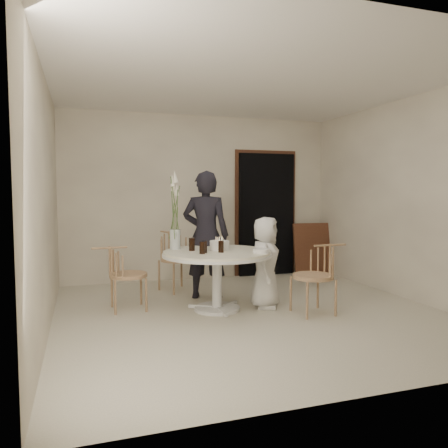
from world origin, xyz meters
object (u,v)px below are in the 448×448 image
object	(u,v)px
girl	(206,235)
boy	(265,262)
chair_left	(119,269)
flower_vase	(175,219)
chair_far	(173,252)
table	(217,260)
chair_right	(322,268)
birthday_cake	(219,245)

from	to	relation	value
girl	boy	size ratio (longest dim) A/B	1.52
chair_left	flower_vase	size ratio (longest dim) A/B	0.80
chair_far	chair_left	bearing A→B (deg)	-153.48
table	chair_far	bearing A→B (deg)	102.02
chair_left	chair_right	bearing A→B (deg)	-112.73
chair_far	flower_vase	xyz separation A→B (m)	(-0.17, -0.98, 0.56)
chair_far	girl	xyz separation A→B (m)	(0.32, -0.66, 0.31)
girl	flower_vase	world-z (taller)	girl
table	flower_vase	world-z (taller)	flower_vase
boy	birthday_cake	world-z (taller)	boy
chair_left	table	bearing A→B (deg)	-109.57
birthday_cake	girl	bearing A→B (deg)	91.12
table	birthday_cake	world-z (taller)	birthday_cake
chair_right	chair_left	bearing A→B (deg)	-112.55
boy	chair_right	bearing A→B (deg)	-99.35
chair_right	boy	world-z (taller)	boy
birthday_cake	flower_vase	size ratio (longest dim) A/B	0.24
chair_left	birthday_cake	world-z (taller)	birthday_cake
chair_right	chair_left	size ratio (longest dim) A/B	1.04
boy	girl	bearing A→B (deg)	68.06
chair_left	boy	size ratio (longest dim) A/B	0.70
chair_far	birthday_cake	distance (m)	1.30
table	chair_right	xyz separation A→B (m)	(1.15, -0.50, -0.08)
girl	chair_far	bearing A→B (deg)	-39.48
birthday_cake	table	bearing A→B (deg)	-129.31
flower_vase	chair_right	bearing A→B (deg)	-27.05
chair_right	flower_vase	bearing A→B (deg)	-119.12
birthday_cake	chair_left	bearing A→B (deg)	166.25
chair_right	birthday_cake	xyz separation A→B (m)	(-1.10, 0.56, 0.25)
boy	table	bearing A→B (deg)	112.95
boy	flower_vase	distance (m)	1.25
chair_left	boy	bearing A→B (deg)	-105.85
flower_vase	boy	bearing A→B (deg)	-19.97
flower_vase	table	bearing A→B (deg)	-35.22
table	flower_vase	bearing A→B (deg)	144.78
table	flower_vase	size ratio (longest dim) A/B	1.35
girl	table	bearing A→B (deg)	111.13
chair_left	girl	world-z (taller)	girl
chair_right	boy	size ratio (longest dim) A/B	0.73
table	girl	bearing A→B (deg)	86.37
table	chair_left	size ratio (longest dim) A/B	1.67
chair_right	girl	size ratio (longest dim) A/B	0.48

